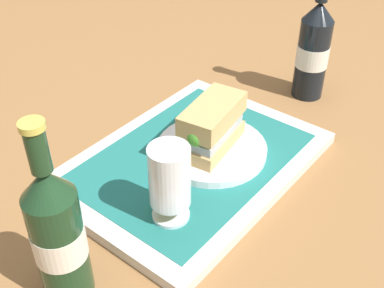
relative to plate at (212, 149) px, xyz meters
name	(u,v)px	position (x,y,z in m)	size (l,w,h in m)	color
ground_plane	(192,167)	(0.03, -0.02, -0.03)	(3.00, 3.00, 0.00)	olive
tray	(192,163)	(0.03, -0.02, -0.02)	(0.44, 0.32, 0.02)	silver
placemat	(192,158)	(0.03, -0.02, -0.01)	(0.38, 0.27, 0.00)	#1E6B66
plate	(212,149)	(0.00, 0.00, 0.00)	(0.19, 0.19, 0.01)	white
sandwich	(211,126)	(0.00, 0.00, 0.05)	(0.14, 0.08, 0.08)	tan
beer_glass	(170,180)	(0.16, 0.05, 0.06)	(0.06, 0.06, 0.12)	silver
beer_bottle	(58,234)	(0.33, 0.01, 0.08)	(0.07, 0.07, 0.27)	#19381E
second_bottle	(313,49)	(-0.31, 0.02, 0.08)	(0.07, 0.07, 0.27)	black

